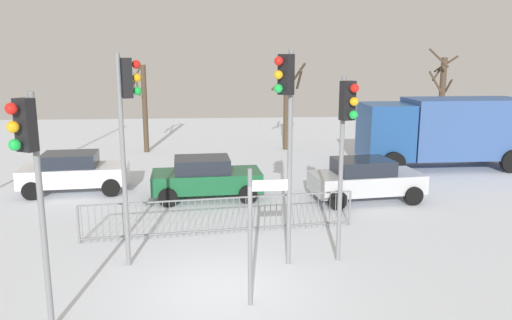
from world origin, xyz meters
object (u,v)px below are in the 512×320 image
object	(u,v)px
traffic_light_foreground_left	(127,114)
bare_tree_right	(287,106)
direction_sign_post	(253,230)
car_silver_trailing	(365,179)
traffic_light_mid_right	(346,129)
bare_tree_left	(144,106)
car_green_near	(206,177)
traffic_light_foreground_right	(286,112)
bare_tree_centre	(441,95)
traffic_light_rear_right	(30,161)
delivery_truck	(443,129)
car_white_mid	(74,172)

from	to	relation	value
traffic_light_foreground_left	bare_tree_right	world-z (taller)	traffic_light_foreground_left
direction_sign_post	car_silver_trailing	distance (m)	8.51
traffic_light_mid_right	bare_tree_left	distance (m)	16.30
traffic_light_mid_right	car_green_near	world-z (taller)	traffic_light_mid_right
traffic_light_foreground_right	bare_tree_centre	xyz separation A→B (m)	(11.49, 17.51, -1.10)
traffic_light_mid_right	bare_tree_right	distance (m)	15.10
car_green_near	bare_tree_centre	xyz separation A→B (m)	(13.54, 11.52, 1.88)
traffic_light_rear_right	direction_sign_post	world-z (taller)	traffic_light_rear_right
traffic_light_foreground_right	direction_sign_post	size ratio (longest dim) A/B	1.79
traffic_light_mid_right	bare_tree_left	bearing A→B (deg)	-86.49
traffic_light_rear_right	car_silver_trailing	bearing A→B (deg)	-106.26
direction_sign_post	bare_tree_centre	xyz separation A→B (m)	(12.38, 19.41, 1.03)
traffic_light_foreground_right	car_silver_trailing	bearing A→B (deg)	-74.16
traffic_light_foreground_right	bare_tree_right	distance (m)	15.34
traffic_light_mid_right	delivery_truck	bearing A→B (deg)	-145.73
car_silver_trailing	bare_tree_left	distance (m)	13.13
car_green_near	bare_tree_left	xyz separation A→B (m)	(-3.33, 8.89, 1.61)
traffic_light_mid_right	car_silver_trailing	world-z (taller)	traffic_light_mid_right
car_green_near	traffic_light_foreground_left	bearing A→B (deg)	-110.07
car_silver_trailing	traffic_light_foreground_right	bearing A→B (deg)	-130.17
direction_sign_post	bare_tree_centre	bearing A→B (deg)	54.30
traffic_light_foreground_left	traffic_light_foreground_right	size ratio (longest dim) A/B	0.98
traffic_light_rear_right	traffic_light_foreground_right	distance (m)	5.50
traffic_light_foreground_right	car_silver_trailing	distance (m)	7.04
traffic_light_mid_right	delivery_truck	world-z (taller)	traffic_light_mid_right
delivery_truck	traffic_light_mid_right	bearing A→B (deg)	54.46
traffic_light_foreground_right	bare_tree_left	world-z (taller)	traffic_light_foreground_right
traffic_light_foreground_left	traffic_light_mid_right	world-z (taller)	traffic_light_foreground_left
car_silver_trailing	delivery_truck	world-z (taller)	delivery_truck
direction_sign_post	bare_tree_centre	size ratio (longest dim) A/B	0.54
traffic_light_foreground_right	car_white_mid	world-z (taller)	traffic_light_foreground_right
delivery_truck	bare_tree_right	bearing A→B (deg)	-39.36
traffic_light_foreground_right	bare_tree_left	xyz separation A→B (m)	(-5.37, 14.87, -1.36)
car_white_mid	bare_tree_centre	size ratio (longest dim) A/B	0.74
bare_tree_centre	bare_tree_right	distance (m)	9.72
traffic_light_mid_right	bare_tree_right	xyz separation A→B (m)	(0.66, 15.05, -0.99)
delivery_truck	traffic_light_foreground_left	bearing A→B (deg)	38.30
bare_tree_right	traffic_light_rear_right	bearing A→B (deg)	-111.02
bare_tree_centre	car_white_mid	bearing A→B (deg)	-150.74
traffic_light_mid_right	car_green_near	size ratio (longest dim) A/B	1.16
traffic_light_rear_right	traffic_light_foreground_right	xyz separation A→B (m)	(4.78, 2.68, 0.51)
traffic_light_mid_right	car_white_mid	distance (m)	11.24
car_silver_trailing	traffic_light_foreground_left	bearing A→B (deg)	-151.96
car_white_mid	car_silver_trailing	size ratio (longest dim) A/B	0.99
car_white_mid	delivery_truck	world-z (taller)	delivery_truck
delivery_truck	bare_tree_left	xyz separation A→B (m)	(-13.73, 4.72, 0.64)
traffic_light_rear_right	bare_tree_left	bearing A→B (deg)	-58.36
traffic_light_rear_right	car_green_near	xyz separation A→B (m)	(2.73, 8.67, -2.46)
direction_sign_post	car_green_near	size ratio (longest dim) A/B	0.73
bare_tree_right	bare_tree_centre	bearing A→B (deg)	14.12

